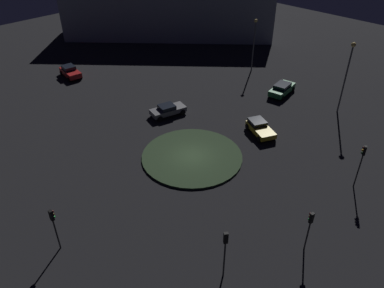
{
  "coord_description": "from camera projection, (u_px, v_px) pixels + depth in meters",
  "views": [
    {
      "loc": [
        -21.95,
        -22.03,
        22.66
      ],
      "look_at": [
        0.0,
        0.0,
        1.6
      ],
      "focal_mm": 35.39,
      "sensor_mm": 36.0,
      "label": 1
    }
  ],
  "objects": [
    {
      "name": "car_grey",
      "position": [
        168.0,
        110.0,
        45.19
      ],
      "size": [
        4.53,
        2.84,
        1.35
      ],
      "rotation": [
        0.0,
        0.0,
        -0.25
      ],
      "color": "slate",
      "rests_on": "ground_plane"
    },
    {
      "name": "car_green",
      "position": [
        282.0,
        89.0,
        49.79
      ],
      "size": [
        4.73,
        2.61,
        1.48
      ],
      "rotation": [
        0.0,
        0.0,
        3.29
      ],
      "color": "#1E7238",
      "rests_on": "ground_plane"
    },
    {
      "name": "streetlamp_northeast",
      "position": [
        254.0,
        39.0,
        54.07
      ],
      "size": [
        0.47,
        0.47,
        7.62
      ],
      "color": "#4C4C51",
      "rests_on": "ground_plane"
    },
    {
      "name": "store_building",
      "position": [
        170.0,
        6.0,
        70.19
      ],
      "size": [
        35.78,
        36.89,
        8.96
      ],
      "rotation": [
        0.0,
        0.0,
        2.32
      ],
      "color": "#8C939E",
      "rests_on": "ground_plane"
    },
    {
      "name": "ground_plane",
      "position": [
        192.0,
        157.0,
        38.45
      ],
      "size": [
        117.11,
        117.11,
        0.0
      ],
      "primitive_type": "plane",
      "color": "black"
    },
    {
      "name": "traffic_light_south",
      "position": [
        310.0,
        224.0,
        27.17
      ],
      "size": [
        0.33,
        0.38,
        3.73
      ],
      "rotation": [
        0.0,
        0.0,
        1.41
      ],
      "color": "#2D2D2D",
      "rests_on": "ground_plane"
    },
    {
      "name": "car_red",
      "position": [
        70.0,
        72.0,
        54.49
      ],
      "size": [
        2.44,
        4.2,
        1.52
      ],
      "rotation": [
        0.0,
        0.0,
        4.59
      ],
      "color": "red",
      "rests_on": "ground_plane"
    },
    {
      "name": "car_yellow",
      "position": [
        260.0,
        128.0,
        41.77
      ],
      "size": [
        3.35,
        4.26,
        1.32
      ],
      "rotation": [
        0.0,
        0.0,
        4.27
      ],
      "color": "gold",
      "rests_on": "ground_plane"
    },
    {
      "name": "traffic_light_west",
      "position": [
        54.0,
        222.0,
        27.21
      ],
      "size": [
        0.37,
        0.32,
        3.86
      ],
      "rotation": [
        0.0,
        0.0,
        0.08
      ],
      "color": "#2D2D2D",
      "rests_on": "ground_plane"
    },
    {
      "name": "roundabout_island",
      "position": [
        192.0,
        156.0,
        38.4
      ],
      "size": [
        10.21,
        10.21,
        0.2
      ],
      "primitive_type": "cylinder",
      "color": "#2D4228",
      "rests_on": "ground_plane"
    },
    {
      "name": "traffic_light_southwest",
      "position": [
        225.0,
        246.0,
        25.0
      ],
      "size": [
        0.37,
        0.39,
        4.3
      ],
      "rotation": [
        0.0,
        0.0,
        0.94
      ],
      "color": "#2D2D2D",
      "rests_on": "ground_plane"
    },
    {
      "name": "streetlamp_east",
      "position": [
        348.0,
        68.0,
        43.1
      ],
      "size": [
        0.53,
        0.53,
        8.67
      ],
      "color": "#4C4C51",
      "rests_on": "ground_plane"
    },
    {
      "name": "traffic_light_southeast",
      "position": [
        362.0,
        159.0,
        32.9
      ],
      "size": [
        0.37,
        0.4,
        4.46
      ],
      "rotation": [
        0.0,
        0.0,
        2.06
      ],
      "color": "#2D2D2D",
      "rests_on": "ground_plane"
    }
  ]
}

